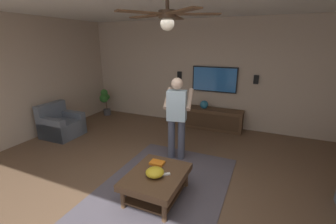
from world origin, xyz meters
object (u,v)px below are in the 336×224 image
Objects in this scene: coffee_table at (157,180)px; media_console at (210,119)px; wall_speaker_right at (180,75)px; person_standing at (177,114)px; armchair at (61,125)px; wall_speaker_left at (256,80)px; vase_round at (204,105)px; bowl at (155,172)px; ceiling_fan at (168,17)px; remote_white at (165,174)px; tv at (214,79)px; potted_plant_short at (105,100)px; book at (157,163)px.

media_console reaches higher than coffee_table.
person_standing is at bearing -160.10° from wall_speaker_right.
wall_speaker_left is at bearing 26.82° from armchair.
media_console is 7.73× the size of vase_round.
ceiling_fan reaches higher than bowl.
wall_speaker_right reaches higher than media_console.
wall_speaker_left reaches higher than coffee_table.
bowl is at bearing -171.20° from coffee_table.
armchair is 5.49× the size of remote_white.
person_standing is at bearing -6.44° from media_console.
remote_white is 3.15m from vase_round.
coffee_table is 3.73m from wall_speaker_right.
vase_round is 1.13m from wall_speaker_right.
tv is 1.01m from wall_speaker_right.
potted_plant_short is at bearing -83.01° from tv.
bowl is at bearing 163.05° from wall_speaker_left.
coffee_table is 6.67× the size of remote_white.
ceiling_fan reaches higher than wall_speaker_left.
potted_plant_short is at bearing 47.99° from coffee_table.
armchair is 0.48× the size of media_console.
remote_white is at bearing -46.59° from book.
ceiling_fan is at bearing 92.64° from remote_white.
wall_speaker_right reaches higher than coffee_table.
wall_speaker_right is 3.90m from ceiling_fan.
vase_round is at bearing -75.34° from media_console.
wall_speaker_left is (3.19, -1.19, 0.95)m from book.
tv is 5.47× the size of vase_round.
wall_speaker_left is at bearing -40.60° from person_standing.
tv is 8.03× the size of remote_white.
media_console is at bearing -0.47° from bowl.
potted_plant_short is at bearing -79.95° from remote_white.
vase_round is (3.21, 0.15, 0.20)m from bowl.
wall_speaker_right is (3.44, 0.97, 1.06)m from coffee_table.
tv is 1.43× the size of potted_plant_short.
wall_speaker_left is 1.00× the size of wall_speaker_right.
wall_speaker_left reaches higher than vase_round.
person_standing is 7.45× the size of wall_speaker_left.
potted_plant_short is 3.83× the size of book.
armchair is at bearing 135.04° from wall_speaker_right.
remote_white is at bearing 1.78° from media_console.
wall_speaker_right is at bearing -79.78° from potted_plant_short.
remote_white is 0.68× the size of book.
vase_round is (-0.29, 0.18, -0.65)m from tv.
tv is (2.27, -3.28, 1.03)m from armchair.
coffee_table is at bearing -132.01° from potted_plant_short.
bowl is 1.23× the size of book.
bowl is 1.23× the size of vase_round.
ceiling_fan is at bearing 2.95° from tv.
potted_plant_short is 3.12× the size of bowl.
remote_white reaches higher than coffee_table.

